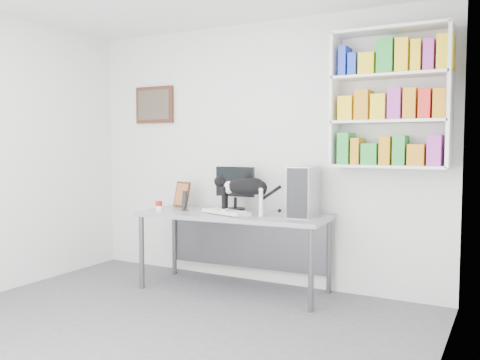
{
  "coord_description": "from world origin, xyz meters",
  "views": [
    {
      "loc": [
        2.39,
        -2.76,
        1.45
      ],
      "look_at": [
        0.07,
        1.53,
        1.1
      ],
      "focal_mm": 38.0,
      "sensor_mm": 36.0,
      "label": 1
    }
  ],
  "objects_px": {
    "monitor": "(235,188)",
    "speaker": "(185,200)",
    "leaning_print": "(182,194)",
    "keyboard": "(226,212)",
    "cat": "(245,196)",
    "desk": "(234,252)",
    "bookshelf": "(390,99)",
    "pc_tower": "(304,191)",
    "soup_can": "(159,206)"
  },
  "relations": [
    {
      "from": "desk",
      "to": "leaning_print",
      "type": "bearing_deg",
      "value": 162.8
    },
    {
      "from": "desk",
      "to": "speaker",
      "type": "height_order",
      "value": "speaker"
    },
    {
      "from": "leaning_print",
      "to": "speaker",
      "type": "bearing_deg",
      "value": -31.79
    },
    {
      "from": "bookshelf",
      "to": "pc_tower",
      "type": "height_order",
      "value": "bookshelf"
    },
    {
      "from": "pc_tower",
      "to": "desk",
      "type": "bearing_deg",
      "value": -173.06
    },
    {
      "from": "leaning_print",
      "to": "soup_can",
      "type": "relative_size",
      "value": 2.81
    },
    {
      "from": "keyboard",
      "to": "speaker",
      "type": "distance_m",
      "value": 0.51
    },
    {
      "from": "monitor",
      "to": "keyboard",
      "type": "xyz_separation_m",
      "value": [
        0.08,
        -0.32,
        -0.21
      ]
    },
    {
      "from": "bookshelf",
      "to": "speaker",
      "type": "distance_m",
      "value": 2.21
    },
    {
      "from": "bookshelf",
      "to": "desk",
      "type": "bearing_deg",
      "value": -167.73
    },
    {
      "from": "desk",
      "to": "cat",
      "type": "distance_m",
      "value": 0.6
    },
    {
      "from": "leaning_print",
      "to": "keyboard",
      "type": "bearing_deg",
      "value": -2.03
    },
    {
      "from": "desk",
      "to": "cat",
      "type": "height_order",
      "value": "cat"
    },
    {
      "from": "bookshelf",
      "to": "cat",
      "type": "distance_m",
      "value": 1.58
    },
    {
      "from": "keyboard",
      "to": "leaning_print",
      "type": "relative_size",
      "value": 1.79
    },
    {
      "from": "soup_can",
      "to": "leaning_print",
      "type": "bearing_deg",
      "value": 88.09
    },
    {
      "from": "bookshelf",
      "to": "pc_tower",
      "type": "distance_m",
      "value": 1.13
    },
    {
      "from": "bookshelf",
      "to": "speaker",
      "type": "bearing_deg",
      "value": -169.16
    },
    {
      "from": "monitor",
      "to": "bookshelf",
      "type": "bearing_deg",
      "value": 0.14
    },
    {
      "from": "bookshelf",
      "to": "soup_can",
      "type": "bearing_deg",
      "value": -166.34
    },
    {
      "from": "cat",
      "to": "soup_can",
      "type": "bearing_deg",
      "value": 176.52
    },
    {
      "from": "bookshelf",
      "to": "keyboard",
      "type": "bearing_deg",
      "value": -164.68
    },
    {
      "from": "speaker",
      "to": "leaning_print",
      "type": "distance_m",
      "value": 0.31
    },
    {
      "from": "keyboard",
      "to": "bookshelf",
      "type": "bearing_deg",
      "value": 32.81
    },
    {
      "from": "monitor",
      "to": "keyboard",
      "type": "height_order",
      "value": "monitor"
    },
    {
      "from": "monitor",
      "to": "speaker",
      "type": "xyz_separation_m",
      "value": [
        -0.42,
        -0.3,
        -0.12
      ]
    },
    {
      "from": "keyboard",
      "to": "soup_can",
      "type": "height_order",
      "value": "soup_can"
    },
    {
      "from": "desk",
      "to": "leaning_print",
      "type": "height_order",
      "value": "leaning_print"
    },
    {
      "from": "keyboard",
      "to": "pc_tower",
      "type": "relative_size",
      "value": 1.08
    },
    {
      "from": "speaker",
      "to": "soup_can",
      "type": "xyz_separation_m",
      "value": [
        -0.21,
        -0.15,
        -0.06
      ]
    },
    {
      "from": "bookshelf",
      "to": "pc_tower",
      "type": "bearing_deg",
      "value": -168.53
    },
    {
      "from": "leaning_print",
      "to": "soup_can",
      "type": "xyz_separation_m",
      "value": [
        -0.01,
        -0.39,
        -0.09
      ]
    },
    {
      "from": "pc_tower",
      "to": "leaning_print",
      "type": "relative_size",
      "value": 1.66
    },
    {
      "from": "keyboard",
      "to": "cat",
      "type": "relative_size",
      "value": 0.84
    },
    {
      "from": "desk",
      "to": "pc_tower",
      "type": "xyz_separation_m",
      "value": [
        0.67,
        0.16,
        0.62
      ]
    },
    {
      "from": "bookshelf",
      "to": "keyboard",
      "type": "xyz_separation_m",
      "value": [
        -1.45,
        -0.4,
        -1.06
      ]
    },
    {
      "from": "leaning_print",
      "to": "desk",
      "type": "bearing_deg",
      "value": 5.36
    },
    {
      "from": "keyboard",
      "to": "leaning_print",
      "type": "height_order",
      "value": "leaning_print"
    },
    {
      "from": "monitor",
      "to": "pc_tower",
      "type": "xyz_separation_m",
      "value": [
        0.78,
        -0.08,
        0.01
      ]
    },
    {
      "from": "monitor",
      "to": "speaker",
      "type": "bearing_deg",
      "value": -147.66
    },
    {
      "from": "desk",
      "to": "pc_tower",
      "type": "bearing_deg",
      "value": 9.03
    },
    {
      "from": "bookshelf",
      "to": "desk",
      "type": "distance_m",
      "value": 2.05
    },
    {
      "from": "soup_can",
      "to": "keyboard",
      "type": "bearing_deg",
      "value": 10.2
    },
    {
      "from": "cat",
      "to": "monitor",
      "type": "bearing_deg",
      "value": 119.77
    },
    {
      "from": "bookshelf",
      "to": "monitor",
      "type": "xyz_separation_m",
      "value": [
        -1.52,
        -0.08,
        -0.85
      ]
    },
    {
      "from": "bookshelf",
      "to": "leaning_print",
      "type": "xyz_separation_m",
      "value": [
        -2.14,
        -0.14,
        -0.94
      ]
    },
    {
      "from": "desk",
      "to": "monitor",
      "type": "distance_m",
      "value": 0.66
    },
    {
      "from": "desk",
      "to": "soup_can",
      "type": "relative_size",
      "value": 18.55
    },
    {
      "from": "monitor",
      "to": "soup_can",
      "type": "relative_size",
      "value": 4.53
    },
    {
      "from": "speaker",
      "to": "cat",
      "type": "height_order",
      "value": "cat"
    }
  ]
}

